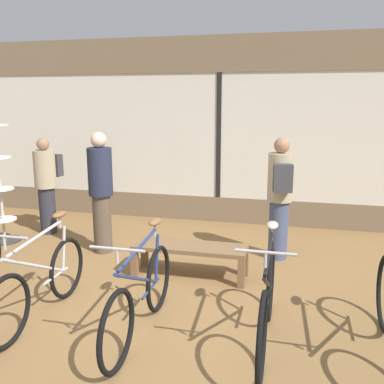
# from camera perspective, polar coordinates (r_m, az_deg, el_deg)

# --- Properties ---
(ground_plane) EXTENTS (24.00, 24.00, 0.00)m
(ground_plane) POSITION_cam_1_polar(r_m,az_deg,el_deg) (4.61, -4.67, -15.60)
(ground_plane) COLOR olive
(shop_back_wall) EXTENTS (12.00, 0.08, 3.20)m
(shop_back_wall) POSITION_cam_1_polar(r_m,az_deg,el_deg) (7.47, 3.62, 8.27)
(shop_back_wall) COLOR #7A664C
(shop_back_wall) RESTS_ON ground_plane
(bicycle_left) EXTENTS (0.46, 1.69, 1.02)m
(bicycle_left) POSITION_cam_1_polar(r_m,az_deg,el_deg) (4.58, -19.50, -11.29)
(bicycle_left) COLOR black
(bicycle_left) RESTS_ON ground_plane
(bicycle_center) EXTENTS (0.46, 1.74, 1.02)m
(bicycle_center) POSITION_cam_1_polar(r_m,az_deg,el_deg) (4.06, -6.83, -13.64)
(bicycle_center) COLOR black
(bicycle_center) RESTS_ON ground_plane
(bicycle_right) EXTENTS (0.46, 1.73, 1.05)m
(bicycle_right) POSITION_cam_1_polar(r_m,az_deg,el_deg) (3.93, 9.97, -14.30)
(bicycle_right) COLOR black
(bicycle_right) RESTS_ON ground_plane
(accessory_rack) EXTENTS (0.48, 0.48, 1.88)m
(accessory_rack) POSITION_cam_1_polar(r_m,az_deg,el_deg) (7.09, -24.17, -0.10)
(accessory_rack) COLOR #333333
(accessory_rack) RESTS_ON ground_plane
(display_bench) EXTENTS (1.40, 0.44, 0.40)m
(display_bench) POSITION_cam_1_polar(r_m,az_deg,el_deg) (5.30, -0.28, -7.82)
(display_bench) COLOR brown
(display_bench) RESTS_ON ground_plane
(customer_near_rack) EXTENTS (0.40, 0.40, 1.72)m
(customer_near_rack) POSITION_cam_1_polar(r_m,az_deg,el_deg) (6.13, -12.06, 0.23)
(customer_near_rack) COLOR brown
(customer_near_rack) RESTS_ON ground_plane
(customer_by_window) EXTENTS (0.39, 0.52, 1.67)m
(customer_by_window) POSITION_cam_1_polar(r_m,az_deg,el_deg) (5.85, 11.64, -0.38)
(customer_by_window) COLOR #424C6B
(customer_by_window) RESTS_ON ground_plane
(customer_mid_floor) EXTENTS (0.39, 0.52, 1.56)m
(customer_mid_floor) POSITION_cam_1_polar(r_m,az_deg,el_deg) (7.29, -18.82, 1.19)
(customer_mid_floor) COLOR #2D2D38
(customer_mid_floor) RESTS_ON ground_plane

